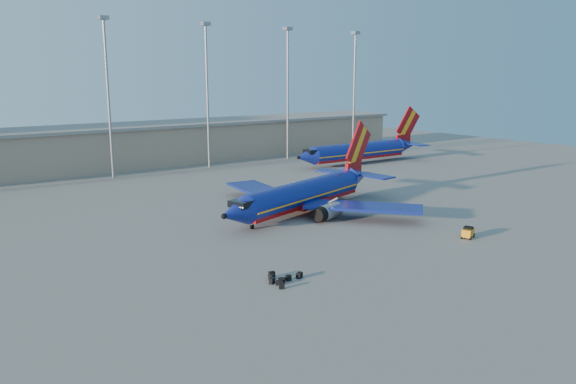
% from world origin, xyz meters
% --- Properties ---
extents(ground, '(220.00, 220.00, 0.00)m').
position_xyz_m(ground, '(0.00, 0.00, 0.00)').
color(ground, slate).
rests_on(ground, ground).
extents(terminal_building, '(122.00, 16.00, 8.50)m').
position_xyz_m(terminal_building, '(10.00, 58.00, 4.32)').
color(terminal_building, gray).
rests_on(terminal_building, ground).
extents(light_mast_row, '(101.60, 1.60, 28.65)m').
position_xyz_m(light_mast_row, '(5.00, 46.00, 17.55)').
color(light_mast_row, gray).
rests_on(light_mast_row, ground).
extents(aircraft_main, '(33.40, 31.65, 11.61)m').
position_xyz_m(aircraft_main, '(7.29, 4.40, 2.48)').
color(aircraft_main, navy).
rests_on(aircraft_main, ground).
extents(aircraft_second, '(34.55, 13.46, 11.70)m').
position_xyz_m(aircraft_second, '(43.63, 31.30, 2.68)').
color(aircraft_second, navy).
rests_on(aircraft_second, ground).
extents(baggage_tug, '(2.12, 1.69, 1.33)m').
position_xyz_m(baggage_tug, '(14.28, -16.94, 0.69)').
color(baggage_tug, orange).
rests_on(baggage_tug, ground).
extents(luggage_pile, '(3.61, 3.40, 0.55)m').
position_xyz_m(luggage_pile, '(-11.34, -15.33, 0.25)').
color(luggage_pile, black).
rests_on(luggage_pile, ground).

